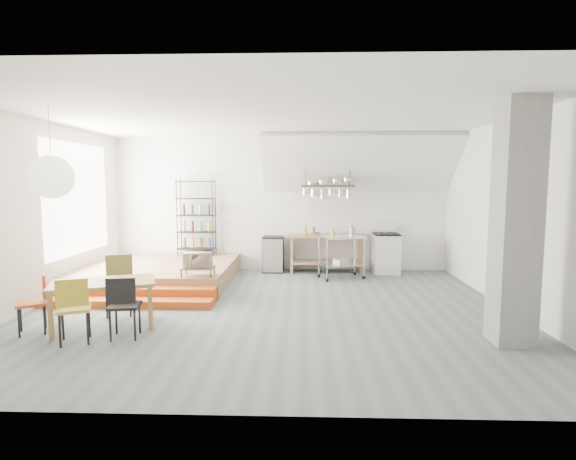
{
  "coord_description": "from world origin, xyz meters",
  "views": [
    {
      "loc": [
        0.54,
        -7.38,
        2.12
      ],
      "look_at": [
        0.27,
        0.8,
        1.26
      ],
      "focal_mm": 28.0,
      "sensor_mm": 36.0,
      "label": 1
    }
  ],
  "objects_px": {
    "dining_table": "(103,286)",
    "mini_fridge": "(273,254)",
    "stove": "(386,253)",
    "rolling_cart": "(342,251)"
  },
  "relations": [
    {
      "from": "dining_table",
      "to": "mini_fridge",
      "type": "bearing_deg",
      "value": 42.85
    },
    {
      "from": "dining_table",
      "to": "stove",
      "type": "bearing_deg",
      "value": 21.1
    },
    {
      "from": "dining_table",
      "to": "rolling_cart",
      "type": "height_order",
      "value": "rolling_cart"
    },
    {
      "from": "rolling_cart",
      "to": "mini_fridge",
      "type": "bearing_deg",
      "value": 135.34
    },
    {
      "from": "stove",
      "to": "mini_fridge",
      "type": "height_order",
      "value": "stove"
    },
    {
      "from": "rolling_cart",
      "to": "mini_fridge",
      "type": "xyz_separation_m",
      "value": [
        -1.56,
        0.72,
        -0.19
      ]
    },
    {
      "from": "rolling_cart",
      "to": "mini_fridge",
      "type": "relative_size",
      "value": 1.27
    },
    {
      "from": "stove",
      "to": "mini_fridge",
      "type": "distance_m",
      "value": 2.67
    },
    {
      "from": "stove",
      "to": "mini_fridge",
      "type": "relative_size",
      "value": 1.39
    },
    {
      "from": "stove",
      "to": "dining_table",
      "type": "relative_size",
      "value": 0.72
    }
  ]
}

